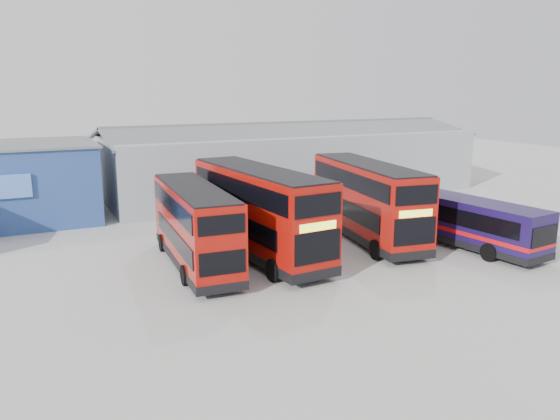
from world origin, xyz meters
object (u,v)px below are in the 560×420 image
object	(u,v)px
double_decker_right	(367,202)
single_decker_blue	(460,222)
maintenance_shed	(287,160)
double_decker_left	(195,227)
double_decker_centre	(259,213)

from	to	relation	value
double_decker_right	single_decker_blue	world-z (taller)	double_decker_right
maintenance_shed	double_decker_left	distance (m)	20.95
double_decker_left	maintenance_shed	bearing A→B (deg)	-125.15
maintenance_shed	double_decker_right	bearing A→B (deg)	-100.02
maintenance_shed	double_decker_left	xyz separation A→B (m)	(-13.18, -16.28, -0.61)
double_decker_centre	double_decker_right	size ratio (longest dim) A/B	1.03
single_decker_blue	maintenance_shed	bearing A→B (deg)	-92.83
maintenance_shed	single_decker_blue	bearing A→B (deg)	-86.37
maintenance_shed	single_decker_blue	size ratio (longest dim) A/B	3.00
maintenance_shed	double_decker_centre	distance (m)	18.73
single_decker_blue	double_decker_right	bearing A→B (deg)	-45.80
double_decker_centre	single_decker_blue	xyz separation A→B (m)	(10.89, -3.04, -0.96)
double_decker_right	single_decker_blue	xyz separation A→B (m)	(4.00, -3.28, -0.88)
double_decker_left	double_decker_right	size ratio (longest dim) A/B	0.89
double_decker_left	double_decker_right	world-z (taller)	double_decker_right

